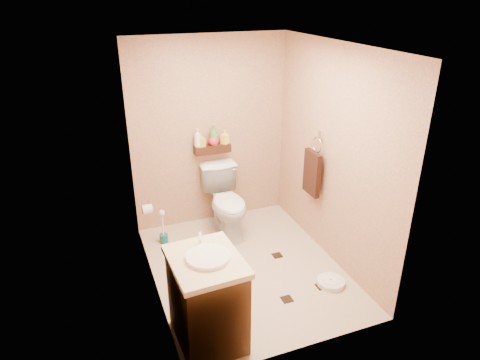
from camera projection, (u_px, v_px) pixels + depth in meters
name	position (u px, v px, depth m)	size (l,w,h in m)	color
ground	(246.00, 268.00, 4.79)	(2.50, 2.50, 0.00)	#CDB296
wall_back	(210.00, 133.00, 5.36)	(2.00, 0.04, 2.40)	tan
wall_front	(308.00, 230.00, 3.23)	(2.00, 0.04, 2.40)	tan
wall_left	(147.00, 184.00, 3.97)	(0.04, 2.50, 2.40)	tan
wall_right	(333.00, 157.00, 4.62)	(0.04, 2.50, 2.40)	tan
ceiling	(248.00, 45.00, 3.80)	(2.00, 2.50, 0.02)	silver
wall_shelf	(212.00, 149.00, 5.37)	(0.46, 0.14, 0.10)	#391A0F
floor_accents	(254.00, 268.00, 4.78)	(1.20, 1.33, 0.01)	black
toilet	(227.00, 202.00, 5.35)	(0.47, 0.82, 0.84)	white
vanity	(207.00, 299.00, 3.66)	(0.60, 0.72, 0.98)	brown
bathroom_scale	(331.00, 282.00, 4.52)	(0.32, 0.32, 0.06)	silver
toilet_brush	(163.00, 231.00, 5.21)	(0.10, 0.10, 0.45)	#175B5D
towel_ring	(312.00, 171.00, 4.91)	(0.12, 0.30, 0.76)	silver
toilet_paper	(147.00, 209.00, 4.79)	(0.12, 0.11, 0.12)	silver
bottle_a	(198.00, 138.00, 5.24)	(0.09, 0.09, 0.23)	white
bottle_b	(201.00, 140.00, 5.26)	(0.08, 0.08, 0.18)	gold
bottle_c	(213.00, 139.00, 5.32)	(0.13, 0.13, 0.16)	red
bottle_d	(214.00, 135.00, 5.30)	(0.10, 0.10, 0.26)	green
bottle_e	(225.00, 137.00, 5.36)	(0.08, 0.08, 0.18)	#FFD154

